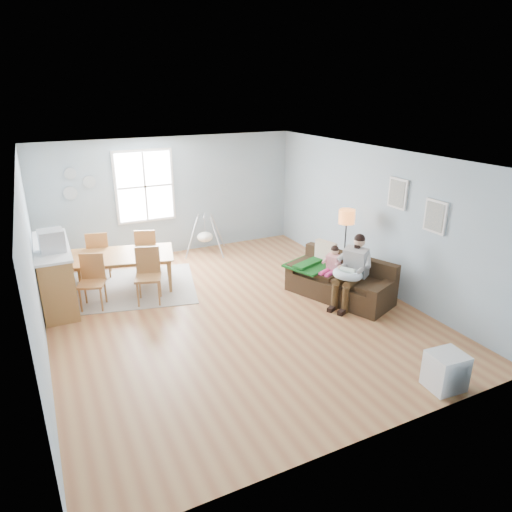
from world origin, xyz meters
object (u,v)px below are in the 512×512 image
toddler (332,263)px  father (352,269)px  dining_table (123,272)px  chair_nw (98,251)px  chair_se (148,271)px  counter (56,273)px  chair_sw (92,277)px  sofa (341,283)px  storage_cube (445,371)px  baby_swing (205,236)px  chair_ne (147,248)px  monitor (51,241)px  floor_lamp (346,223)px

toddler → father: bearing=-74.4°
dining_table → chair_nw: (-0.32, 0.76, 0.23)m
toddler → chair_se: bearing=157.6°
dining_table → counter: 1.21m
father → toddler: father is taller
chair_sw → sofa: bearing=-21.4°
storage_cube → chair_sw: chair_sw is taller
chair_se → sofa: bearing=-23.7°
sofa → chair_sw: chair_sw is taller
toddler → chair_nw: size_ratio=0.76×
chair_nw → baby_swing: (2.47, 0.46, -0.16)m
storage_cube → counter: 6.61m
counter → chair_sw: bearing=-38.4°
storage_cube → baby_swing: bearing=99.0°
sofa → counter: counter is taller
sofa → baby_swing: 3.71m
dining_table → chair_ne: size_ratio=1.99×
chair_nw → chair_ne: 0.96m
storage_cube → baby_swing: (-0.99, 6.30, 0.16)m
chair_nw → monitor: (-0.86, -1.23, 0.73)m
baby_swing → storage_cube: bearing=-81.0°
monitor → father: bearing=-23.0°
baby_swing → father: bearing=-69.0°
chair_ne → father: bearing=-45.7°
floor_lamp → baby_swing: 3.56m
chair_sw → chair_nw: (0.30, 1.30, 0.02)m
chair_se → counter: 1.66m
counter → monitor: monitor is taller
sofa → dining_table: size_ratio=1.07×
sofa → chair_se: bearing=156.3°
baby_swing → sofa: bearing=-67.1°
floor_lamp → storage_cube: floor_lamp is taller
storage_cube → baby_swing: size_ratio=0.42×
toddler → chair_ne: 3.85m
chair_ne → chair_sw: bearing=-138.6°
monitor → floor_lamp: bearing=-13.3°
dining_table → counter: size_ratio=0.98×
chair_ne → sofa: bearing=-42.6°
father → counter: bearing=153.3°
father → toddler: size_ratio=1.68×
sofa → chair_ne: size_ratio=2.13×
dining_table → baby_swing: bearing=43.0°
father → chair_ne: 4.25m
father → chair_ne: bearing=134.3°
dining_table → baby_swing: size_ratio=1.64×
chair_se → chair_nw: (-0.65, 1.52, -0.01)m
toddler → baby_swing: 3.53m
chair_ne → baby_swing: (1.54, 0.68, -0.16)m
counter → baby_swing: 3.59m
chair_se → baby_swing: 2.70m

